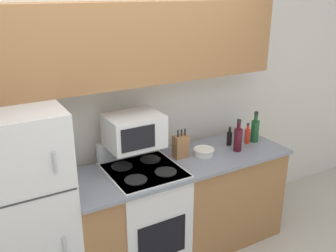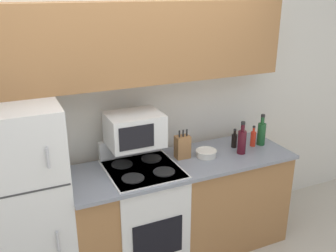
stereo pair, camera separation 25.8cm
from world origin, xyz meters
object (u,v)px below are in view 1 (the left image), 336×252
object	(u,v)px
knife_block	(181,146)
bottle_soy_sauce	(229,138)
bottle_wine_red	(238,139)
bowl	(204,152)
refrigerator	(16,215)
bottle_hot_sauce	(247,135)
stove	(144,216)
bottle_wine_green	(255,130)
microwave	(134,130)

from	to	relation	value
knife_block	bottle_soy_sauce	bearing A→B (deg)	0.17
bottle_wine_red	bottle_soy_sauce	world-z (taller)	bottle_wine_red
bowl	knife_block	bearing A→B (deg)	161.17
knife_block	bottle_wine_red	size ratio (longest dim) A/B	0.87
knife_block	bottle_soy_sauce	world-z (taller)	knife_block
knife_block	refrigerator	bearing A→B (deg)	-179.32
bottle_hot_sauce	bowl	bearing A→B (deg)	-177.72
stove	bottle_wine_green	bearing A→B (deg)	0.76
stove	knife_block	bearing A→B (deg)	9.40
knife_block	bottle_wine_green	size ratio (longest dim) A/B	0.87
bottle_wine_red	bottle_wine_green	distance (m)	0.30
refrigerator	bowl	xyz separation A→B (m)	(1.59, -0.05, 0.16)
bottle_wine_green	bottle_hot_sauce	size ratio (longest dim) A/B	1.50
stove	bottle_soy_sauce	xyz separation A→B (m)	(0.94, 0.07, 0.51)
refrigerator	stove	xyz separation A→B (m)	(0.99, -0.05, -0.31)
bottle_wine_green	knife_block	bearing A→B (deg)	176.44
bottle_hot_sauce	bottle_wine_green	bearing A→B (deg)	-1.35
bottle_hot_sauce	bottle_wine_red	bearing A→B (deg)	-154.76
microwave	knife_block	size ratio (longest dim) A/B	1.71
bottle_wine_red	bottle_soy_sauce	size ratio (longest dim) A/B	1.67
knife_block	bottle_wine_green	world-z (taller)	bottle_wine_green
microwave	bottle_hot_sauce	size ratio (longest dim) A/B	2.22
refrigerator	bowl	size ratio (longest dim) A/B	8.46
stove	knife_block	xyz separation A→B (m)	(0.40, 0.07, 0.54)
bowl	microwave	bearing A→B (deg)	168.42
bottle_wine_red	bottle_wine_green	size ratio (longest dim) A/B	1.00
stove	knife_block	world-z (taller)	knife_block
microwave	bottle_wine_red	distance (m)	0.97
knife_block	bottle_hot_sauce	bearing A→B (deg)	-3.83
bottle_wine_red	bottle_soy_sauce	xyz separation A→B (m)	(0.02, 0.14, -0.05)
bottle_wine_red	knife_block	bearing A→B (deg)	165.00
bowl	bottle_hot_sauce	bearing A→B (deg)	2.28
stove	microwave	size ratio (longest dim) A/B	2.45
refrigerator	bottle_wine_green	xyz separation A→B (m)	(2.20, -0.03, 0.25)
bowl	bottle_wine_green	world-z (taller)	bottle_wine_green
microwave	bottle_soy_sauce	xyz separation A→B (m)	(0.95, -0.06, -0.24)
bottle_wine_red	bottle_wine_green	world-z (taller)	same
bottle_wine_green	bottle_hot_sauce	xyz separation A→B (m)	(-0.09, 0.00, -0.04)
stove	microwave	distance (m)	0.76
knife_block	bottle_soy_sauce	distance (m)	0.54
bottle_soy_sauce	microwave	bearing A→B (deg)	176.64
bottle_hot_sauce	bottle_soy_sauce	world-z (taller)	bottle_hot_sauce
stove	bottle_wine_green	world-z (taller)	bottle_wine_green
microwave	bottle_wine_green	size ratio (longest dim) A/B	1.48
microwave	bowl	size ratio (longest dim) A/B	2.37
knife_block	bottle_wine_green	distance (m)	0.81
knife_block	bottle_hot_sauce	world-z (taller)	knife_block
bottle_wine_green	bottle_soy_sauce	world-z (taller)	bottle_wine_green
knife_block	bottle_wine_green	bearing A→B (deg)	-3.56
refrigerator	bottle_soy_sauce	bearing A→B (deg)	0.53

